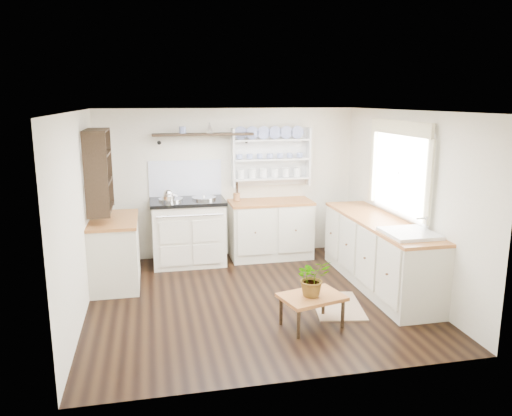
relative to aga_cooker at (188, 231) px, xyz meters
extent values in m
cube|color=black|center=(0.68, -1.57, -0.50)|extent=(4.00, 3.80, 0.01)
cube|color=beige|center=(0.68, 0.33, 0.65)|extent=(4.00, 0.02, 2.30)
cube|color=beige|center=(2.68, -1.57, 0.65)|extent=(0.02, 3.80, 2.30)
cube|color=beige|center=(-1.32, -1.57, 0.65)|extent=(0.02, 3.80, 2.30)
cube|color=white|center=(0.68, -1.57, 1.80)|extent=(4.00, 3.80, 0.01)
cube|color=white|center=(2.64, -1.42, 1.00)|extent=(0.04, 1.40, 1.00)
cube|color=white|center=(2.62, -1.42, 1.00)|extent=(0.02, 1.50, 1.10)
cube|color=#F8ECC6|center=(2.60, -1.42, 1.58)|extent=(0.04, 1.55, 0.18)
cube|color=silver|center=(0.00, 0.00, -0.03)|extent=(1.06, 0.69, 0.93)
cube|color=black|center=(0.00, 0.00, 0.46)|extent=(1.10, 0.73, 0.05)
cylinder|color=silver|center=(-0.24, 0.00, 0.50)|extent=(0.36, 0.36, 0.03)
cylinder|color=silver|center=(0.24, 0.00, 0.50)|extent=(0.36, 0.36, 0.03)
cylinder|color=silver|center=(0.00, -0.38, 0.33)|extent=(0.95, 0.02, 0.02)
cube|color=beige|center=(1.28, 0.03, -0.06)|extent=(1.25, 0.60, 0.88)
cube|color=brown|center=(1.28, 0.03, 0.38)|extent=(1.27, 0.63, 0.04)
cube|color=beige|center=(2.38, -1.47, -0.06)|extent=(0.60, 2.40, 0.88)
cube|color=brown|center=(2.38, -1.47, 0.38)|extent=(0.62, 2.43, 0.04)
cube|color=white|center=(2.38, -2.22, 0.30)|extent=(0.55, 0.60, 0.28)
cylinder|color=silver|center=(2.58, -2.22, 0.50)|extent=(0.02, 0.02, 0.22)
cube|color=beige|center=(-1.02, -0.67, -0.06)|extent=(0.60, 1.10, 0.88)
cube|color=brown|center=(-1.02, -0.67, 0.38)|extent=(0.62, 1.13, 0.04)
cube|color=white|center=(1.33, 0.31, 1.05)|extent=(1.20, 0.03, 0.90)
cube|color=white|center=(1.33, 0.22, 1.05)|extent=(1.20, 0.22, 0.02)
cylinder|color=navy|center=(1.33, 0.23, 1.32)|extent=(0.20, 0.02, 0.20)
cube|color=black|center=(0.28, 0.20, 1.42)|extent=(1.50, 0.24, 0.04)
cone|color=black|center=(-0.37, 0.27, 1.31)|extent=(0.06, 0.20, 0.06)
cone|color=black|center=(0.93, 0.27, 1.31)|extent=(0.06, 0.20, 0.06)
cube|color=black|center=(-1.16, -0.67, 1.05)|extent=(0.28, 0.80, 1.05)
cylinder|color=#9D6639|center=(0.76, 0.11, 0.47)|extent=(0.10, 0.10, 0.12)
cube|color=brown|center=(1.13, -2.45, -0.16)|extent=(0.76, 0.62, 0.04)
cylinder|color=black|center=(0.91, -2.70, -0.34)|extent=(0.04, 0.04, 0.32)
cylinder|color=black|center=(0.82, -2.35, -0.34)|extent=(0.04, 0.04, 0.32)
cylinder|color=black|center=(1.45, -2.56, -0.34)|extent=(0.04, 0.04, 0.32)
cylinder|color=black|center=(1.36, -2.21, -0.34)|extent=(0.04, 0.04, 0.32)
imported|color=#3F7233|center=(1.13, -2.45, 0.06)|extent=(0.41, 0.37, 0.41)
cube|color=olive|center=(1.60, -2.02, -0.49)|extent=(0.69, 0.93, 0.02)
camera|label=1|loc=(-0.52, -7.28, 1.93)|focal=35.00mm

